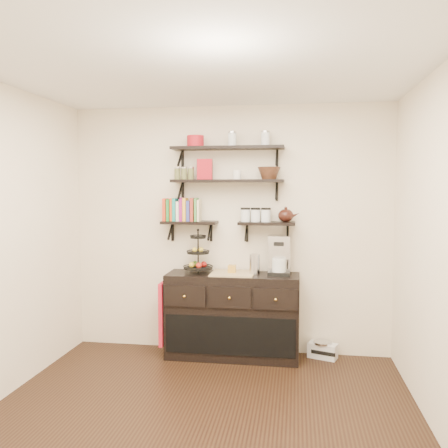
% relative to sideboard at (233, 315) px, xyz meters
% --- Properties ---
extents(floor, '(3.50, 3.50, 0.00)m').
position_rel_sideboard_xyz_m(floor, '(-0.07, -1.51, -0.45)').
color(floor, black).
rests_on(floor, ground).
extents(ceiling, '(3.50, 3.50, 0.02)m').
position_rel_sideboard_xyz_m(ceiling, '(-0.07, -1.51, 2.25)').
color(ceiling, white).
rests_on(ceiling, back_wall).
extents(back_wall, '(3.50, 0.02, 2.70)m').
position_rel_sideboard_xyz_m(back_wall, '(-0.07, 0.24, 0.90)').
color(back_wall, white).
rests_on(back_wall, ground).
extents(right_wall, '(0.02, 3.50, 2.70)m').
position_rel_sideboard_xyz_m(right_wall, '(1.68, -1.51, 0.90)').
color(right_wall, white).
rests_on(right_wall, ground).
extents(shelf_top, '(1.20, 0.27, 0.23)m').
position_rel_sideboard_xyz_m(shelf_top, '(-0.07, 0.10, 1.78)').
color(shelf_top, black).
rests_on(shelf_top, back_wall).
extents(shelf_mid, '(1.20, 0.27, 0.23)m').
position_rel_sideboard_xyz_m(shelf_mid, '(-0.07, 0.10, 1.43)').
color(shelf_mid, black).
rests_on(shelf_mid, back_wall).
extents(shelf_low_left, '(0.60, 0.25, 0.23)m').
position_rel_sideboard_xyz_m(shelf_low_left, '(-0.49, 0.12, 0.98)').
color(shelf_low_left, black).
rests_on(shelf_low_left, back_wall).
extents(shelf_low_right, '(0.60, 0.25, 0.23)m').
position_rel_sideboard_xyz_m(shelf_low_right, '(0.35, 0.12, 0.98)').
color(shelf_low_right, black).
rests_on(shelf_low_right, back_wall).
extents(cookbooks, '(0.40, 0.15, 0.26)m').
position_rel_sideboard_xyz_m(cookbooks, '(-0.56, 0.12, 1.11)').
color(cookbooks, red).
rests_on(cookbooks, shelf_low_left).
extents(glass_canisters, '(0.32, 0.10, 0.13)m').
position_rel_sideboard_xyz_m(glass_canisters, '(0.23, 0.12, 1.06)').
color(glass_canisters, silver).
rests_on(glass_canisters, shelf_low_right).
extents(sideboard, '(1.40, 0.50, 0.92)m').
position_rel_sideboard_xyz_m(sideboard, '(0.00, 0.00, 0.00)').
color(sideboard, black).
rests_on(sideboard, floor).
extents(fruit_stand, '(0.31, 0.31, 0.46)m').
position_rel_sideboard_xyz_m(fruit_stand, '(-0.37, 0.00, 0.60)').
color(fruit_stand, black).
rests_on(fruit_stand, sideboard).
extents(candle, '(0.08, 0.08, 0.08)m').
position_rel_sideboard_xyz_m(candle, '(-0.01, 0.00, 0.50)').
color(candle, '#B18229').
rests_on(candle, sideboard).
extents(coffee_maker, '(0.23, 0.22, 0.42)m').
position_rel_sideboard_xyz_m(coffee_maker, '(0.49, 0.03, 0.65)').
color(coffee_maker, black).
rests_on(coffee_maker, sideboard).
extents(thermal_carafe, '(0.11, 0.11, 0.22)m').
position_rel_sideboard_xyz_m(thermal_carafe, '(0.23, -0.02, 0.56)').
color(thermal_carafe, silver).
rests_on(thermal_carafe, sideboard).
extents(apron, '(0.04, 0.29, 0.67)m').
position_rel_sideboard_xyz_m(apron, '(-0.73, -0.10, 0.03)').
color(apron, '#B3132C').
rests_on(apron, sideboard).
extents(radio, '(0.33, 0.26, 0.18)m').
position_rel_sideboard_xyz_m(radio, '(0.95, 0.11, -0.36)').
color(radio, silver).
rests_on(radio, floor).
extents(recipe_box, '(0.16, 0.06, 0.22)m').
position_rel_sideboard_xyz_m(recipe_box, '(-0.32, 0.10, 1.56)').
color(recipe_box, '#A6131E').
rests_on(recipe_box, shelf_mid).
extents(walnut_bowl, '(0.24, 0.24, 0.13)m').
position_rel_sideboard_xyz_m(walnut_bowl, '(0.37, 0.10, 1.51)').
color(walnut_bowl, black).
rests_on(walnut_bowl, shelf_mid).
extents(ramekins, '(0.09, 0.09, 0.10)m').
position_rel_sideboard_xyz_m(ramekins, '(0.03, 0.10, 1.50)').
color(ramekins, white).
rests_on(ramekins, shelf_mid).
extents(teapot, '(0.23, 0.19, 0.16)m').
position_rel_sideboard_xyz_m(teapot, '(0.55, 0.12, 1.08)').
color(teapot, black).
rests_on(teapot, shelf_low_right).
extents(red_pot, '(0.18, 0.18, 0.12)m').
position_rel_sideboard_xyz_m(red_pot, '(-0.42, 0.10, 1.86)').
color(red_pot, '#A6131E').
rests_on(red_pot, shelf_top).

